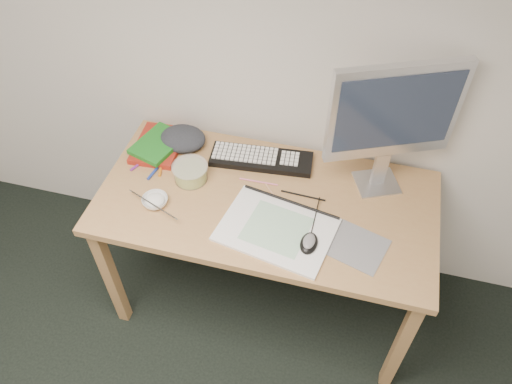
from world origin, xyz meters
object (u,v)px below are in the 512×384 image
at_px(monitor, 394,116).
at_px(keyboard, 261,159).
at_px(desk, 266,212).
at_px(sketchpad, 277,229).
at_px(rice_bowl, 155,201).

bearing_deg(monitor, keyboard, 155.33).
xyz_separation_m(desk, sketchpad, (0.08, -0.15, 0.09)).
bearing_deg(monitor, desk, -178.12).
relative_size(sketchpad, monitor, 0.73).
bearing_deg(rice_bowl, monitor, 21.72).
bearing_deg(monitor, rice_bowl, 177.79).
relative_size(sketchpad, keyboard, 0.96).
bearing_deg(rice_bowl, keyboard, 44.44).
xyz_separation_m(sketchpad, monitor, (0.36, 0.36, 0.36)).
xyz_separation_m(desk, rice_bowl, (-0.44, -0.14, 0.10)).
bearing_deg(sketchpad, monitor, 55.49).
xyz_separation_m(desk, monitor, (0.43, 0.21, 0.45)).
distance_m(desk, rice_bowl, 0.47).
bearing_deg(desk, keyboard, 109.51).
relative_size(keyboard, rice_bowl, 4.23).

